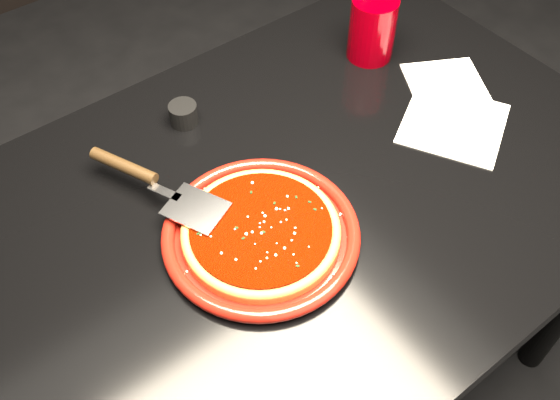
% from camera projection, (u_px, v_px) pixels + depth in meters
% --- Properties ---
extents(floor, '(4.00, 4.00, 0.01)m').
position_uv_depth(floor, '(289.00, 379.00, 1.61)').
color(floor, black).
rests_on(floor, ground).
extents(table, '(1.20, 0.80, 0.75)m').
position_uv_depth(table, '(291.00, 306.00, 1.32)').
color(table, black).
rests_on(table, floor).
extents(plate, '(0.38, 0.38, 0.02)m').
position_uv_depth(plate, '(261.00, 234.00, 0.96)').
color(plate, maroon).
rests_on(plate, table).
extents(pizza_crust, '(0.30, 0.30, 0.01)m').
position_uv_depth(pizza_crust, '(261.00, 232.00, 0.96)').
color(pizza_crust, olive).
rests_on(pizza_crust, plate).
extents(pizza_crust_rim, '(0.30, 0.30, 0.02)m').
position_uv_depth(pizza_crust_rim, '(261.00, 230.00, 0.95)').
color(pizza_crust_rim, olive).
rests_on(pizza_crust_rim, plate).
extents(pizza_sauce, '(0.27, 0.27, 0.01)m').
position_uv_depth(pizza_sauce, '(261.00, 228.00, 0.95)').
color(pizza_sauce, '#6C0E00').
rests_on(pizza_sauce, plate).
extents(parmesan_dusting, '(0.21, 0.21, 0.01)m').
position_uv_depth(parmesan_dusting, '(261.00, 226.00, 0.94)').
color(parmesan_dusting, '#EFE7BD').
rests_on(parmesan_dusting, plate).
extents(basil_flecks, '(0.19, 0.19, 0.00)m').
position_uv_depth(basil_flecks, '(261.00, 226.00, 0.94)').
color(basil_flecks, black).
rests_on(basil_flecks, plate).
extents(pizza_server, '(0.20, 0.31, 0.02)m').
position_uv_depth(pizza_server, '(158.00, 184.00, 0.99)').
color(pizza_server, silver).
rests_on(pizza_server, plate).
extents(cup, '(0.11, 0.11, 0.13)m').
position_uv_depth(cup, '(372.00, 28.00, 1.21)').
color(cup, '#7C0008').
rests_on(cup, table).
extents(napkin_a, '(0.24, 0.24, 0.00)m').
position_uv_depth(napkin_a, '(453.00, 123.00, 1.13)').
color(napkin_a, white).
rests_on(napkin_a, table).
extents(napkin_b, '(0.20, 0.20, 0.00)m').
position_uv_depth(napkin_b, '(447.00, 86.00, 1.19)').
color(napkin_b, white).
rests_on(napkin_b, table).
extents(ramekin, '(0.06, 0.06, 0.04)m').
position_uv_depth(ramekin, '(183.00, 114.00, 1.12)').
color(ramekin, black).
rests_on(ramekin, table).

